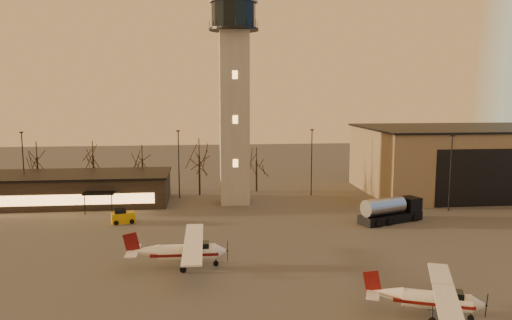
% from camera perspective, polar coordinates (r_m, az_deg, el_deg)
% --- Properties ---
extents(ground, '(220.00, 220.00, 0.00)m').
position_cam_1_polar(ground, '(42.92, 0.29, -13.67)').
color(ground, '#413E3C').
rests_on(ground, ground).
extents(control_tower, '(6.80, 6.80, 32.60)m').
position_cam_1_polar(control_tower, '(69.84, -2.52, 8.28)').
color(control_tower, gray).
rests_on(control_tower, ground).
extents(hangar, '(30.60, 20.60, 10.30)m').
position_cam_1_polar(hangar, '(84.74, 22.42, 0.04)').
color(hangar, '#887359').
rests_on(hangar, ground).
extents(terminal, '(25.40, 12.20, 4.30)m').
position_cam_1_polar(terminal, '(75.00, -19.60, -3.08)').
color(terminal, black).
rests_on(terminal, ground).
extents(light_poles, '(58.50, 12.25, 10.14)m').
position_cam_1_polar(light_poles, '(71.62, -2.12, -0.49)').
color(light_poles, black).
rests_on(light_poles, ground).
extents(tree_row, '(37.20, 9.20, 8.80)m').
position_cam_1_polar(tree_row, '(79.98, -12.75, 0.57)').
color(tree_row, black).
rests_on(tree_row, ground).
extents(cessna_front, '(8.88, 10.77, 3.04)m').
position_cam_1_polar(cessna_front, '(38.41, 20.08, -15.14)').
color(cessna_front, silver).
rests_on(cessna_front, ground).
extents(cessna_rear, '(9.70, 12.27, 3.39)m').
position_cam_1_polar(cessna_rear, '(46.13, -7.67, -10.66)').
color(cessna_rear, white).
rests_on(cessna_rear, ground).
extents(fuel_truck, '(8.62, 5.29, 3.09)m').
position_cam_1_polar(fuel_truck, '(63.04, 15.11, -5.77)').
color(fuel_truck, black).
rests_on(fuel_truck, ground).
extents(service_cart, '(3.02, 2.30, 1.74)m').
position_cam_1_polar(service_cart, '(62.67, -14.98, -6.37)').
color(service_cart, '#C3940B').
rests_on(service_cart, ground).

